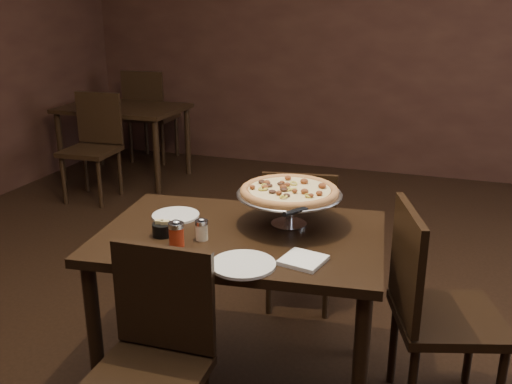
% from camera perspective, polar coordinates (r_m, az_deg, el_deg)
% --- Properties ---
extents(room, '(6.04, 7.04, 2.84)m').
position_cam_1_polar(room, '(2.30, 2.28, 12.34)').
color(room, black).
rests_on(room, ground).
extents(dining_table, '(1.25, 0.91, 0.73)m').
position_cam_1_polar(dining_table, '(2.42, -1.51, -6.21)').
color(dining_table, black).
rests_on(dining_table, ground).
extents(background_table, '(1.13, 0.75, 0.70)m').
position_cam_1_polar(background_table, '(5.59, -13.11, 7.40)').
color(background_table, black).
rests_on(background_table, ground).
extents(pizza_stand, '(0.45, 0.45, 0.19)m').
position_cam_1_polar(pizza_stand, '(2.42, 3.35, 0.05)').
color(pizza_stand, '#B1B2B8').
rests_on(pizza_stand, dining_table).
extents(parmesan_shaker, '(0.05, 0.05, 0.09)m').
position_cam_1_polar(parmesan_shaker, '(2.31, -5.46, -3.75)').
color(parmesan_shaker, beige).
rests_on(parmesan_shaker, dining_table).
extents(pepper_flake_shaker, '(0.06, 0.06, 0.11)m').
position_cam_1_polar(pepper_flake_shaker, '(2.26, -7.97, -4.16)').
color(pepper_flake_shaker, maroon).
rests_on(pepper_flake_shaker, dining_table).
extents(packet_caddy, '(0.09, 0.09, 0.07)m').
position_cam_1_polar(packet_caddy, '(2.38, -9.31, -3.68)').
color(packet_caddy, black).
rests_on(packet_caddy, dining_table).
extents(napkin_stack, '(0.18, 0.18, 0.02)m').
position_cam_1_polar(napkin_stack, '(2.13, 4.74, -6.81)').
color(napkin_stack, white).
rests_on(napkin_stack, dining_table).
extents(plate_left, '(0.21, 0.21, 0.01)m').
position_cam_1_polar(plate_left, '(2.58, -8.03, -2.33)').
color(plate_left, white).
rests_on(plate_left, dining_table).
extents(plate_near, '(0.24, 0.24, 0.01)m').
position_cam_1_polar(plate_near, '(2.10, -1.31, -7.26)').
color(plate_near, white).
rests_on(plate_near, dining_table).
extents(serving_spatula, '(0.17, 0.17, 0.03)m').
position_cam_1_polar(serving_spatula, '(2.21, 4.08, -1.95)').
color(serving_spatula, '#B1B2B8').
rests_on(serving_spatula, pizza_stand).
extents(chair_far, '(0.44, 0.44, 0.82)m').
position_cam_1_polar(chair_far, '(3.11, 4.41, -4.21)').
color(chair_far, black).
rests_on(chair_far, ground).
extents(chair_near, '(0.40, 0.40, 0.83)m').
position_cam_1_polar(chair_near, '(2.13, -10.31, -15.85)').
color(chair_near, black).
rests_on(chair_near, ground).
extents(chair_side, '(0.53, 0.53, 0.90)m').
position_cam_1_polar(chair_side, '(2.44, 17.22, -10.75)').
color(chair_side, black).
rests_on(chair_side, ground).
extents(bg_chair_far, '(0.48, 0.48, 0.97)m').
position_cam_1_polar(bg_chair_far, '(6.17, -10.62, 7.84)').
color(bg_chair_far, black).
rests_on(bg_chair_far, ground).
extents(bg_chair_near, '(0.44, 0.44, 0.91)m').
position_cam_1_polar(bg_chair_near, '(5.11, -15.92, 4.81)').
color(bg_chair_near, black).
rests_on(bg_chair_near, ground).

